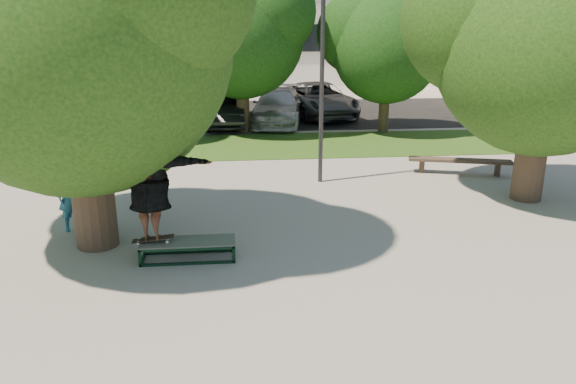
{
  "coord_description": "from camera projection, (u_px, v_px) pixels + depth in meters",
  "views": [
    {
      "loc": [
        -1.34,
        -9.94,
        4.58
      ],
      "look_at": [
        -0.33,
        0.6,
        1.15
      ],
      "focal_mm": 35.0,
      "sensor_mm": 36.0,
      "label": 1
    }
  ],
  "objects": [
    {
      "name": "car_silver_b",
      "position": [
        278.0,
        106.0,
        23.71
      ],
      "size": [
        2.87,
        5.22,
        1.43
      ],
      "primitive_type": "imported",
      "rotation": [
        0.0,
        0.0,
        -0.18
      ],
      "color": "#BABABF",
      "rests_on": "asphalt_strip"
    },
    {
      "name": "car_dark",
      "position": [
        223.0,
        107.0,
        23.33
      ],
      "size": [
        1.78,
        4.66,
        1.52
      ],
      "primitive_type": "imported",
      "rotation": [
        0.0,
        0.0,
        0.04
      ],
      "color": "black",
      "rests_on": "asphalt_strip"
    },
    {
      "name": "bg_tree_mid",
      "position": [
        239.0,
        26.0,
        21.05
      ],
      "size": [
        5.76,
        4.92,
        6.24
      ],
      "color": "#38281E",
      "rests_on": "ground"
    },
    {
      "name": "car_grey",
      "position": [
        319.0,
        100.0,
        25.41
      ],
      "size": [
        3.37,
        5.69,
        1.48
      ],
      "primitive_type": "imported",
      "rotation": [
        0.0,
        0.0,
        0.18
      ],
      "color": "#515155",
      "rests_on": "asphalt_strip"
    },
    {
      "name": "grind_box",
      "position": [
        188.0,
        250.0,
        10.81
      ],
      "size": [
        1.8,
        0.6,
        0.38
      ],
      "color": "black",
      "rests_on": "ground"
    },
    {
      "name": "tree_left",
      "position": [
        69.0,
        20.0,
        10.23
      ],
      "size": [
        6.96,
        5.95,
        7.12
      ],
      "color": "#38281E",
      "rests_on": "ground"
    },
    {
      "name": "bystander",
      "position": [
        71.0,
        195.0,
        12.07
      ],
      "size": [
        0.69,
        0.59,
        1.6
      ],
      "primitive_type": "imported",
      "rotation": [
        0.0,
        0.0,
        0.42
      ],
      "color": "#1C566B",
      "rests_on": "ground"
    },
    {
      "name": "skater_rig",
      "position": [
        149.0,
        190.0,
        10.37
      ],
      "size": [
        2.44,
        0.83,
        2.02
      ],
      "rotation": [
        0.0,
        0.0,
        3.07
      ],
      "color": "white",
      "rests_on": "grind_box"
    },
    {
      "name": "side_building",
      "position": [
        570.0,
        21.0,
        32.19
      ],
      "size": [
        15.0,
        10.0,
        8.0
      ],
      "primitive_type": "cube",
      "color": "beige",
      "rests_on": "ground"
    },
    {
      "name": "tree_right",
      "position": [
        543.0,
        32.0,
        13.15
      ],
      "size": [
        6.24,
        5.33,
        6.51
      ],
      "color": "#38281E",
      "rests_on": "ground"
    },
    {
      "name": "lamppost",
      "position": [
        322.0,
        67.0,
        14.81
      ],
      "size": [
        0.25,
        0.15,
        6.11
      ],
      "color": "#2D2D30",
      "rests_on": "ground"
    },
    {
      "name": "bg_tree_right",
      "position": [
        385.0,
        41.0,
        21.23
      ],
      "size": [
        5.04,
        4.31,
        5.43
      ],
      "color": "#38281E",
      "rests_on": "ground"
    },
    {
      "name": "asphalt_strip",
      "position": [
        263.0,
        114.0,
        26.1
      ],
      "size": [
        40.0,
        8.0,
        0.01
      ],
      "primitive_type": "cube",
      "color": "black",
      "rests_on": "ground"
    },
    {
      "name": "grass_strip",
      "position": [
        301.0,
        145.0,
        20.03
      ],
      "size": [
        30.0,
        4.0,
        0.02
      ],
      "primitive_type": "cube",
      "color": "#284A15",
      "rests_on": "ground"
    },
    {
      "name": "car_silver_a",
      "position": [
        174.0,
        99.0,
        25.88
      ],
      "size": [
        2.35,
        4.31,
        1.39
      ],
      "primitive_type": "imported",
      "rotation": [
        0.0,
        0.0,
        0.18
      ],
      "color": "#9D9DA1",
      "rests_on": "asphalt_strip"
    },
    {
      "name": "ground",
      "position": [
        308.0,
        257.0,
        10.95
      ],
      "size": [
        120.0,
        120.0,
        0.0
      ],
      "primitive_type": "plane",
      "color": "gray",
      "rests_on": "ground"
    },
    {
      "name": "bg_tree_left",
      "position": [
        83.0,
        36.0,
        19.69
      ],
      "size": [
        5.28,
        4.51,
        5.77
      ],
      "color": "#38281E",
      "rests_on": "ground"
    },
    {
      "name": "bench",
      "position": [
        460.0,
        161.0,
        16.4
      ],
      "size": [
        2.93,
        1.13,
        0.45
      ],
      "rotation": [
        0.0,
        0.0,
        -0.26
      ],
      "color": "#48372B",
      "rests_on": "ground"
    }
  ]
}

